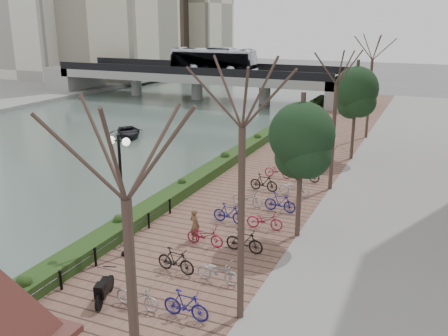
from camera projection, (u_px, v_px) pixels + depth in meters
The scene contains 12 objects.
ground at pixel (13, 307), 17.95m from camera, with size 220.00×220.00×0.00m, color #59595B.
river_water at pixel (100, 131), 45.61m from camera, with size 30.00×130.00×0.02m, color #4F635A.
promenade at pixel (272, 177), 31.71m from camera, with size 8.00×75.00×0.50m, color brown.
hedge at pixel (237, 154), 35.04m from camera, with size 1.10×56.00×0.60m, color #1D3914.
chain_fence at pixel (79, 269), 18.92m from camera, with size 0.10×14.10×0.70m.
lamppost at pixel (120, 171), 19.72m from camera, with size 1.02×0.32×5.14m.
motorcycle at pixel (105, 287), 17.33m from camera, with size 0.49×1.57×0.98m, color black, non-canonical shape.
pedestrian at pixel (195, 225), 21.88m from camera, with size 0.54×0.36×1.49m, color brown.
bicycle_parking at pixel (246, 217), 23.44m from camera, with size 2.40×17.32×1.00m.
street_trees at pixel (320, 149), 24.96m from camera, with size 3.20×37.12×6.80m.
bridge at pixel (200, 73), 62.00m from camera, with size 36.00×10.77×6.50m.
boat at pixel (128, 132), 43.13m from camera, with size 2.98×4.17×0.86m, color black.
Camera 1 is at (13.24, -11.39, 10.01)m, focal length 40.00 mm.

